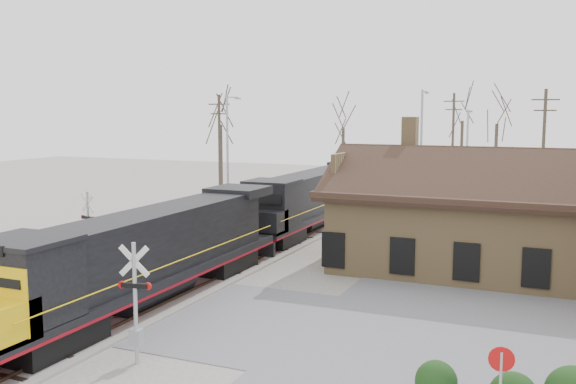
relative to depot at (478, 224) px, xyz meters
The scene contains 21 objects.
ground 17.14m from the depot, 134.97° to the right, with size 140.00×140.00×0.00m, color #A7A197.
road 17.13m from the depot, 134.97° to the right, with size 60.00×9.00×0.03m, color slate.
track_main 12.58m from the depot, 165.97° to the left, with size 3.40×90.00×0.24m.
track_siding 16.92m from the depot, 169.70° to the left, with size 3.40×90.00×0.24m.
depot is the anchor object (origin of this frame).
locomotive_lead 17.15m from the depot, 134.36° to the right, with size 2.81×18.86×4.18m.
locomotive_trailing 13.82m from the depot, 150.19° to the left, with size 2.81×18.86×3.96m.
crossbuck_near 19.35m from the depot, 116.40° to the right, with size 1.14×0.33×4.03m.
crossbuck_far 20.49m from the depot, 159.42° to the right, with size 1.12×0.35×3.98m.
do_not_enter_sign 17.51m from the depot, 81.13° to the right, with size 0.67×0.15×2.25m.
hedge_a 16.39m from the depot, 86.85° to the right, with size 1.19×1.19×1.19m, color black.
streetlight_a 19.84m from the depot, 159.38° to the left, with size 0.25×2.04×9.34m.
streetlight_b 13.89m from the depot, 114.26° to the left, with size 0.25×2.04×9.75m.
streetlight_c 21.15m from the depot, 99.58° to the left, with size 0.25×2.04×8.37m.
utility_pole_a 26.81m from the depot, 149.21° to the left, with size 2.00×0.24×9.61m.
utility_pole_b 31.02m from the depot, 101.57° to the left, with size 2.00×0.24×9.99m.
utility_pole_c 18.57m from the depot, 82.41° to the left, with size 2.00×0.24×9.87m.
tree_a 31.43m from the depot, 144.57° to the left, with size 4.67×4.67×11.44m.
tree_b 33.50m from the depot, 120.65° to the left, with size 4.34×4.34×10.63m.
tree_c 38.64m from the depot, 99.65° to the left, with size 4.80×4.80×11.77m.
tree_d 32.62m from the depot, 94.09° to the left, with size 4.67×4.67×11.45m.
Camera 1 is at (15.90, -21.83, 8.18)m, focal length 40.00 mm.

